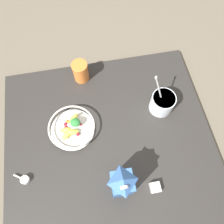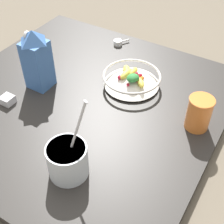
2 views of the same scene
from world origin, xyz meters
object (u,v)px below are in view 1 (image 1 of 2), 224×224
fruit_bowl (72,128)px  spice_jar (155,188)px  yogurt_tub (162,102)px  drinking_cup (81,71)px  milk_carton (122,183)px

fruit_bowl → spice_jar: 0.51m
fruit_bowl → yogurt_tub: yogurt_tub is taller
yogurt_tub → drinking_cup: size_ratio=2.10×
fruit_bowl → drinking_cup: (0.09, 0.32, 0.03)m
yogurt_tub → fruit_bowl: bearing=-174.9°
fruit_bowl → drinking_cup: 0.34m
milk_carton → drinking_cup: size_ratio=1.98×
yogurt_tub → spice_jar: bearing=-109.1°
yogurt_tub → drinking_cup: yogurt_tub is taller
milk_carton → spice_jar: (0.16, -0.04, -0.12)m
milk_carton → drinking_cup: 0.66m
fruit_bowl → yogurt_tub: (0.50, 0.04, 0.03)m
milk_carton → spice_jar: size_ratio=5.32×
drinking_cup → spice_jar: bearing=-69.0°
fruit_bowl → drinking_cup: bearing=74.2°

